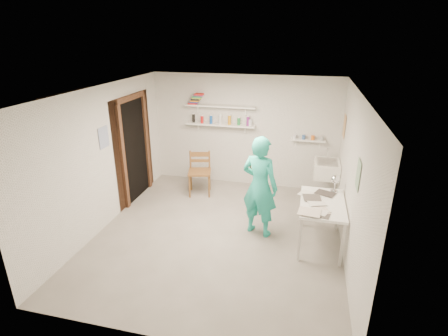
% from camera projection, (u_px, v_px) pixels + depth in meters
% --- Properties ---
extents(floor, '(4.00, 4.50, 0.02)m').
position_uv_depth(floor, '(218.00, 234.00, 5.92)').
color(floor, slate).
rests_on(floor, ground).
extents(ceiling, '(4.00, 4.50, 0.02)m').
position_uv_depth(ceiling, '(217.00, 90.00, 5.04)').
color(ceiling, silver).
rests_on(ceiling, wall_back).
extents(wall_back, '(4.00, 0.02, 2.40)m').
position_uv_depth(wall_back, '(244.00, 131.00, 7.53)').
color(wall_back, silver).
rests_on(wall_back, ground).
extents(wall_front, '(4.00, 0.02, 2.40)m').
position_uv_depth(wall_front, '(160.00, 249.00, 3.43)').
color(wall_front, silver).
rests_on(wall_front, ground).
extents(wall_left, '(0.02, 4.50, 2.40)m').
position_uv_depth(wall_left, '(104.00, 158.00, 5.92)').
color(wall_left, silver).
rests_on(wall_left, ground).
extents(wall_right, '(0.02, 4.50, 2.40)m').
position_uv_depth(wall_right, '(353.00, 180.00, 5.04)').
color(wall_right, silver).
rests_on(wall_right, ground).
extents(doorway_recess, '(0.02, 0.90, 2.00)m').
position_uv_depth(doorway_recess, '(135.00, 150.00, 6.94)').
color(doorway_recess, black).
rests_on(doorway_recess, wall_left).
extents(corridor_box, '(1.40, 1.50, 2.10)m').
position_uv_depth(corridor_box, '(102.00, 145.00, 7.08)').
color(corridor_box, brown).
rests_on(corridor_box, ground).
extents(door_lintel, '(0.06, 1.05, 0.10)m').
position_uv_depth(door_lintel, '(130.00, 97.00, 6.56)').
color(door_lintel, brown).
rests_on(door_lintel, wall_left).
extents(door_jamb_near, '(0.06, 0.10, 2.00)m').
position_uv_depth(door_jamb_near, '(123.00, 159.00, 6.48)').
color(door_jamb_near, brown).
rests_on(door_jamb_near, ground).
extents(door_jamb_far, '(0.06, 0.10, 2.00)m').
position_uv_depth(door_jamb_far, '(147.00, 143.00, 7.39)').
color(door_jamb_far, brown).
rests_on(door_jamb_far, ground).
extents(shelf_lower, '(1.50, 0.22, 0.03)m').
position_uv_depth(shelf_lower, '(220.00, 125.00, 7.47)').
color(shelf_lower, white).
rests_on(shelf_lower, wall_back).
extents(shelf_upper, '(1.50, 0.22, 0.03)m').
position_uv_depth(shelf_upper, '(220.00, 106.00, 7.32)').
color(shelf_upper, white).
rests_on(shelf_upper, wall_back).
extents(ledge_shelf, '(0.70, 0.14, 0.03)m').
position_uv_depth(ledge_shelf, '(308.00, 140.00, 7.18)').
color(ledge_shelf, white).
rests_on(ledge_shelf, wall_back).
extents(poster_left, '(0.01, 0.28, 0.36)m').
position_uv_depth(poster_left, '(104.00, 137.00, 5.84)').
color(poster_left, '#334C7F').
rests_on(poster_left, wall_left).
extents(poster_right_a, '(0.01, 0.34, 0.42)m').
position_uv_depth(poster_right_a, '(344.00, 126.00, 6.55)').
color(poster_right_a, '#995933').
rests_on(poster_right_a, wall_right).
extents(poster_right_b, '(0.01, 0.30, 0.38)m').
position_uv_depth(poster_right_b, '(358.00, 175.00, 4.44)').
color(poster_right_b, '#3F724C').
rests_on(poster_right_b, wall_right).
extents(belfast_sink, '(0.48, 0.60, 0.30)m').
position_uv_depth(belfast_sink, '(327.00, 169.00, 6.82)').
color(belfast_sink, white).
rests_on(belfast_sink, wall_right).
extents(man, '(0.72, 0.59, 1.70)m').
position_uv_depth(man, '(260.00, 187.00, 5.66)').
color(man, '#25BDA8').
rests_on(man, ground).
extents(wall_clock, '(0.30, 0.13, 0.31)m').
position_uv_depth(wall_clock, '(258.00, 165.00, 5.76)').
color(wall_clock, beige).
rests_on(wall_clock, man).
extents(wooden_chair, '(0.55, 0.53, 0.98)m').
position_uv_depth(wooden_chair, '(200.00, 172.00, 7.23)').
color(wooden_chair, brown).
rests_on(wooden_chair, ground).
extents(work_table, '(0.67, 1.12, 0.75)m').
position_uv_depth(work_table, '(320.00, 223.00, 5.51)').
color(work_table, white).
rests_on(work_table, ground).
extents(desk_lamp, '(0.14, 0.14, 0.14)m').
position_uv_depth(desk_lamp, '(335.00, 179.00, 5.66)').
color(desk_lamp, silver).
rests_on(desk_lamp, work_table).
extents(spray_cans, '(1.26, 0.06, 0.17)m').
position_uv_depth(spray_cans, '(220.00, 120.00, 7.43)').
color(spray_cans, black).
rests_on(spray_cans, shelf_lower).
extents(book_stack, '(0.32, 0.14, 0.22)m').
position_uv_depth(book_stack, '(196.00, 99.00, 7.39)').
color(book_stack, red).
rests_on(book_stack, shelf_upper).
extents(ledge_pots, '(0.48, 0.07, 0.09)m').
position_uv_depth(ledge_pots, '(308.00, 137.00, 7.16)').
color(ledge_pots, silver).
rests_on(ledge_pots, ledge_shelf).
extents(papers, '(0.30, 0.22, 0.03)m').
position_uv_depth(papers, '(323.00, 201.00, 5.37)').
color(papers, silver).
rests_on(papers, work_table).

